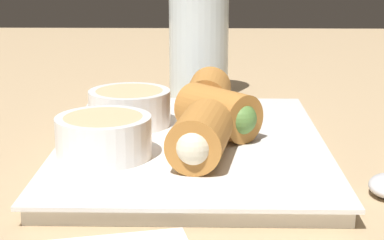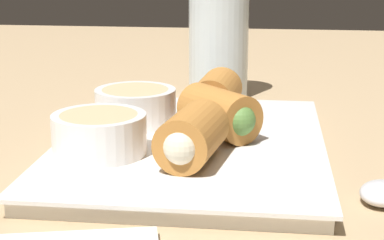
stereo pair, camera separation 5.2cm
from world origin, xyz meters
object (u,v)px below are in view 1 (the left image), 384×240
Objects in this scene: dipping_bowl_near at (130,106)px; drinking_glass at (199,39)px; serving_plate at (192,147)px; dipping_bowl_far at (104,135)px.

dipping_bowl_near is 0.54× the size of drinking_glass.
serving_plate is 8.53cm from dipping_bowl_far.
serving_plate is at bearing -54.27° from dipping_bowl_far.
dipping_bowl_near is (4.30, 5.69, 2.46)cm from serving_plate.
dipping_bowl_far is (-4.77, 6.63, 2.46)cm from serving_plate.
drinking_glass is (27.11, -6.95, 3.54)cm from dipping_bowl_far.
drinking_glass reaches higher than dipping_bowl_near.
dipping_bowl_near reaches higher than serving_plate.
drinking_glass is (22.34, -0.32, 6.00)cm from serving_plate.
dipping_bowl_far reaches higher than serving_plate.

